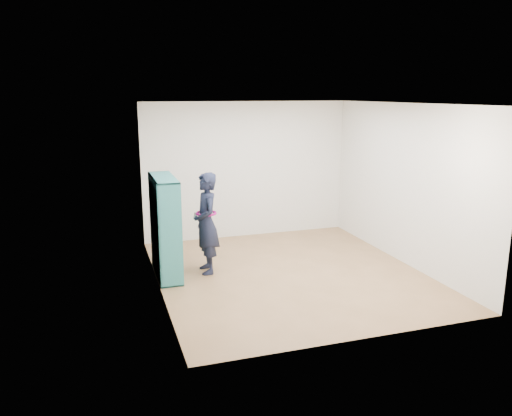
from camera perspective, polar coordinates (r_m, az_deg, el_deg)
name	(u,v)px	position (r m, az deg, el deg)	size (l,w,h in m)	color
floor	(289,273)	(7.88, 3.79, -7.44)	(4.50, 4.50, 0.00)	brown
ceiling	(292,104)	(7.39, 4.10, 11.81)	(4.50, 4.50, 0.00)	white
wall_left	(156,200)	(7.05, -11.35, 0.87)	(0.02, 4.50, 2.60)	silver
wall_right	(405,184)	(8.47, 16.63, 2.60)	(0.02, 4.50, 2.60)	silver
wall_back	(247,170)	(9.62, -1.04, 4.35)	(4.00, 0.02, 2.60)	silver
wall_front	(367,230)	(5.56, 12.57, -2.46)	(4.00, 0.02, 2.60)	silver
bookshelf	(164,228)	(7.70, -10.52, -2.22)	(0.34, 1.15, 1.53)	teal
person	(206,223)	(7.73, -5.69, -1.74)	(0.39, 0.58, 1.58)	black
smartphone	(195,216)	(7.74, -6.97, -0.96)	(0.04, 0.10, 0.14)	silver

